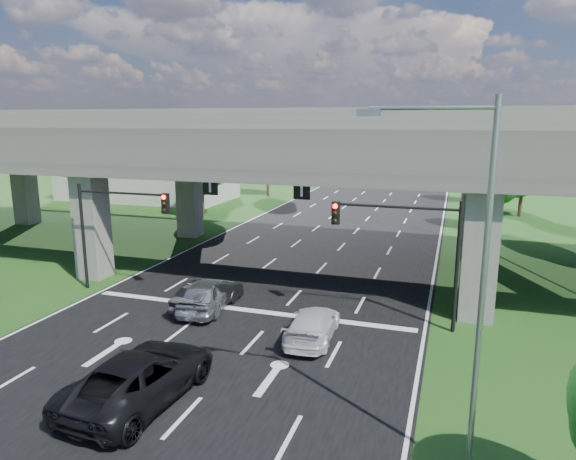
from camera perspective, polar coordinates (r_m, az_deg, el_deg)
The scene contains 19 objects.
ground at distance 23.39m, azimuth -8.15°, elevation -11.76°, with size 160.00×160.00×0.00m, color #1C4415.
road at distance 32.08m, azimuth -0.25°, elevation -4.94°, with size 18.00×120.00×0.03m, color black.
overpass at distance 32.62m, azimuth 0.85°, elevation 9.47°, with size 80.00×15.00×10.00m.
warehouse at distance 65.23m, azimuth -15.25°, elevation 5.13°, with size 20.00×10.00×4.00m, color #9E9E99.
signal_right at distance 23.71m, azimuth 13.20°, elevation -0.96°, with size 5.76×0.54×6.00m.
signal_left at distance 29.41m, azimuth -18.77°, elevation 1.21°, with size 5.76×0.54×6.00m.
streetlight_near at distance 13.60m, azimuth 19.31°, elevation -3.79°, with size 3.38×0.25×10.00m.
streetlight_far at distance 43.27m, azimuth 18.74°, elevation 6.73°, with size 3.38×0.25×10.00m.
streetlight_beyond at distance 59.23m, azimuth 18.67°, elevation 8.01°, with size 3.38×0.25×10.00m.
tree_left_near at distance 51.13m, azimuth -9.57°, elevation 6.76°, with size 4.50×4.50×7.80m.
tree_left_mid at distance 59.64m, azimuth -8.55°, elevation 6.91°, with size 3.91×3.90×6.76m.
tree_left_far at distance 65.31m, azimuth -2.23°, elevation 8.32°, with size 4.80×4.80×8.32m.
tree_right_near at distance 47.49m, azimuth 22.17°, elevation 5.26°, with size 4.20×4.20×7.28m.
tree_right_mid at distance 55.73m, azimuth 24.71°, elevation 5.59°, with size 3.91×3.90×6.76m.
tree_right_far at distance 63.33m, azimuth 20.37°, elevation 7.18°, with size 4.50×4.50×7.80m.
car_silver at distance 26.34m, azimuth -8.86°, elevation -7.02°, with size 1.94×4.83×1.64m, color #AFB1B7.
car_dark at distance 26.36m, azimuth -8.86°, elevation -7.19°, with size 1.56×4.48×1.48m, color black.
car_white at distance 22.73m, azimuth 2.73°, elevation -10.44°, with size 1.89×4.64×1.35m, color silver.
car_trailing at distance 18.78m, azimuth -16.06°, elevation -15.40°, with size 2.85×6.19×1.72m, color black.
Camera 1 is at (9.66, -19.12, 9.40)m, focal length 32.00 mm.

